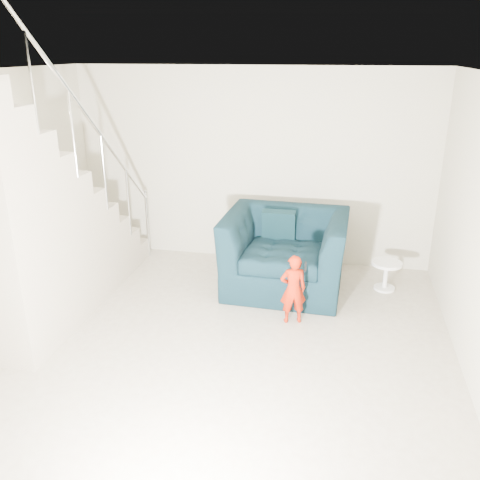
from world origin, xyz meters
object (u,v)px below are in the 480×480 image
(side_table, at_px, (386,271))
(staircase, at_px, (36,238))
(armchair, at_px, (285,252))
(toddler, at_px, (293,289))

(side_table, height_order, staircase, staircase)
(side_table, bearing_deg, staircase, -159.07)
(armchair, distance_m, staircase, 2.94)
(toddler, height_order, staircase, staircase)
(armchair, bearing_deg, toddler, -75.55)
(armchair, distance_m, toddler, 0.89)
(armchair, bearing_deg, staircase, -152.01)
(armchair, distance_m, side_table, 1.31)
(toddler, xyz_separation_m, staircase, (-2.80, -0.42, 0.54))
(toddler, relative_size, side_table, 2.13)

